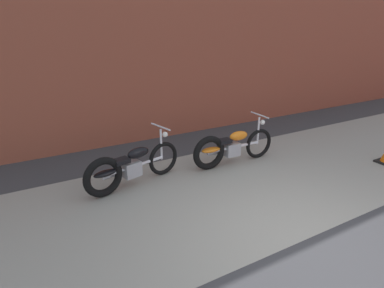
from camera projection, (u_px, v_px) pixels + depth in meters
The scene contains 5 objects.
ground_plane at pixel (301, 242), 4.31m from camera, with size 80.00×80.00×0.00m, color #38383A.
sidewalk_slab at pixel (228, 188), 5.75m from camera, with size 36.00×3.50×0.01m, color gray.
brick_building_wall at pixel (152, 49), 7.76m from camera, with size 36.00×0.50×4.56m, color brown.
motorcycle_black at pixel (128, 167), 5.66m from camera, with size 1.98×0.72×1.03m.
motorcycle_orange at pixel (229, 147), 6.59m from camera, with size 2.01×0.58×1.03m.
Camera 1 is at (-3.05, -2.37, 2.80)m, focal length 29.11 mm.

